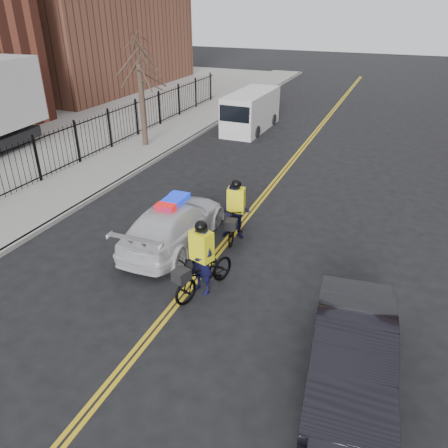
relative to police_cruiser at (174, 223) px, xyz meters
name	(u,v)px	position (x,y,z in m)	size (l,w,h in m)	color
ground	(194,282)	(1.49, -1.72, -0.69)	(120.00, 120.00, 0.00)	black
center_line_left	(274,181)	(1.41, 6.28, -0.68)	(0.10, 60.00, 0.01)	gold
center_line_right	(278,181)	(1.57, 6.28, -0.68)	(0.10, 60.00, 0.01)	gold
sidewalk	(126,158)	(-6.01, 6.28, -0.61)	(3.00, 60.00, 0.15)	gray
curb	(153,162)	(-4.51, 6.28, -0.61)	(0.20, 60.00, 0.15)	gray
iron_fence	(98,136)	(-7.51, 6.28, 0.31)	(0.12, 28.00, 2.00)	black
street_tree	(140,77)	(-6.11, 8.28, 2.85)	(3.20, 3.20, 4.80)	#392A21
police_cruiser	(174,223)	(0.00, 0.00, 0.00)	(1.93, 4.69, 1.52)	silver
dark_sedan	(352,354)	(5.89, -3.70, 0.05)	(1.55, 4.43, 1.46)	black
cargo_van	(250,112)	(-2.23, 13.54, 0.37)	(2.09, 5.20, 2.16)	silver
cyclist_near	(202,268)	(1.88, -2.00, 0.04)	(1.36, 2.25, 2.08)	black
cyclist_far	(236,216)	(1.66, 1.04, 0.11)	(1.00, 2.06, 2.02)	black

